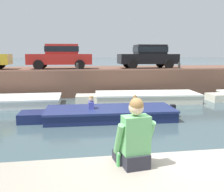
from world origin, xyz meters
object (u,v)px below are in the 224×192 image
at_px(mooring_bollard_mid, 77,66).
at_px(mooring_bollard_east, 179,66).
at_px(person_seated_left, 134,140).
at_px(bottle_drink, 119,160).
at_px(boat_moored_central_cream, 142,97).
at_px(car_centre_black, 148,55).
at_px(car_left_inner_red, 61,56).
at_px(motorboat_passing, 105,114).

bearing_deg(mooring_bollard_mid, mooring_bollard_east, 0.00).
height_order(mooring_bollard_east, person_seated_left, mooring_bollard_east).
height_order(mooring_bollard_mid, bottle_drink, mooring_bollard_mid).
bearing_deg(mooring_bollard_mid, boat_moored_central_cream, -30.42).
height_order(boat_moored_central_cream, car_centre_black, car_centre_black).
height_order(car_left_inner_red, car_centre_black, same).
distance_m(motorboat_passing, bottle_drink, 6.11).
relative_size(motorboat_passing, car_left_inner_red, 1.50).
bearing_deg(bottle_drink, car_left_inner_red, 95.75).
bearing_deg(car_centre_black, mooring_bollard_east, -54.48).
bearing_deg(mooring_bollard_east, person_seated_left, -116.37).
relative_size(mooring_bollard_east, person_seated_left, 0.46).
distance_m(car_left_inner_red, mooring_bollard_mid, 2.22).
relative_size(motorboat_passing, bottle_drink, 29.20).
bearing_deg(bottle_drink, mooring_bollard_east, 62.72).
height_order(boat_moored_central_cream, person_seated_left, person_seated_left).
distance_m(car_centre_black, person_seated_left, 13.76).
xyz_separation_m(car_left_inner_red, car_centre_black, (5.71, 0.00, -0.00)).
relative_size(motorboat_passing, mooring_bollard_east, 13.39).
height_order(car_left_inner_red, person_seated_left, car_left_inner_red).
distance_m(boat_moored_central_cream, person_seated_left, 9.70).
bearing_deg(motorboat_passing, mooring_bollard_east, 44.59).
distance_m(car_centre_black, mooring_bollard_east, 2.41).
relative_size(boat_moored_central_cream, motorboat_passing, 1.08).
distance_m(mooring_bollard_mid, mooring_bollard_east, 6.09).
bearing_deg(motorboat_passing, car_left_inner_red, 104.95).
bearing_deg(bottle_drink, person_seated_left, -4.65).
xyz_separation_m(motorboat_passing, mooring_bollard_mid, (-0.90, 5.12, 1.56)).
relative_size(motorboat_passing, car_centre_black, 1.54).
bearing_deg(car_centre_black, motorboat_passing, -118.67).
bearing_deg(mooring_bollard_mid, car_centre_black, 21.85).
height_order(motorboat_passing, mooring_bollard_mid, mooring_bollard_mid).
xyz_separation_m(boat_moored_central_cream, car_centre_black, (1.48, 3.81, 2.14)).
bearing_deg(person_seated_left, bottle_drink, 175.35).
bearing_deg(mooring_bollard_east, boat_moored_central_cream, -145.96).
distance_m(car_centre_black, mooring_bollard_mid, 5.14).
bearing_deg(person_seated_left, car_left_inner_red, 96.66).
bearing_deg(car_centre_black, bottle_drink, -108.62).
bearing_deg(car_centre_black, car_left_inner_red, -179.99).
bearing_deg(mooring_bollard_mid, person_seated_left, -87.18).
bearing_deg(mooring_bollard_east, car_left_inner_red, 164.97).
relative_size(car_centre_black, mooring_bollard_mid, 8.67).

